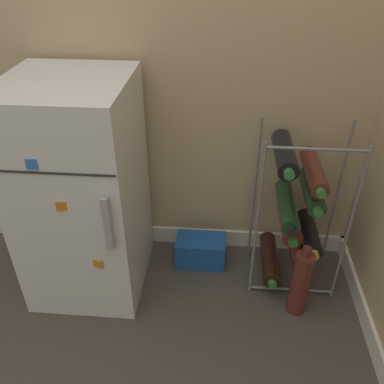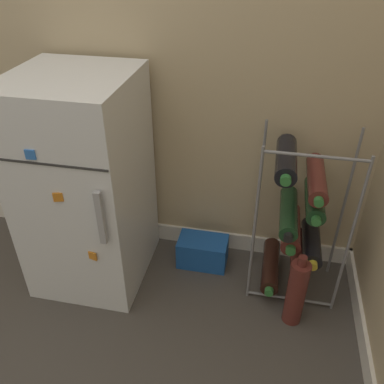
% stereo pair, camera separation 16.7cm
% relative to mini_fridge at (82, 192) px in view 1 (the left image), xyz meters
% --- Properties ---
extents(ground_plane, '(14.00, 14.00, 0.00)m').
position_rel_mini_fridge_xyz_m(ground_plane, '(0.34, -0.42, -0.47)').
color(ground_plane, '#423D38').
extents(mini_fridge, '(0.46, 0.52, 0.94)m').
position_rel_mini_fridge_xyz_m(mini_fridge, '(0.00, 0.00, 0.00)').
color(mini_fridge, silver).
rests_on(mini_fridge, ground_plane).
extents(wine_rack, '(0.37, 0.33, 0.75)m').
position_rel_mini_fridge_xyz_m(wine_rack, '(0.88, 0.07, -0.10)').
color(wine_rack, slate).
rests_on(wine_rack, ground_plane).
extents(soda_box, '(0.23, 0.14, 0.14)m').
position_rel_mini_fridge_xyz_m(soda_box, '(0.48, 0.13, -0.40)').
color(soda_box, '#194C9E').
rests_on(soda_box, ground_plane).
extents(loose_bottle_floor, '(0.08, 0.08, 0.35)m').
position_rel_mini_fridge_xyz_m(loose_bottle_floor, '(0.91, -0.13, -0.31)').
color(loose_bottle_floor, '#56231E').
rests_on(loose_bottle_floor, ground_plane).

